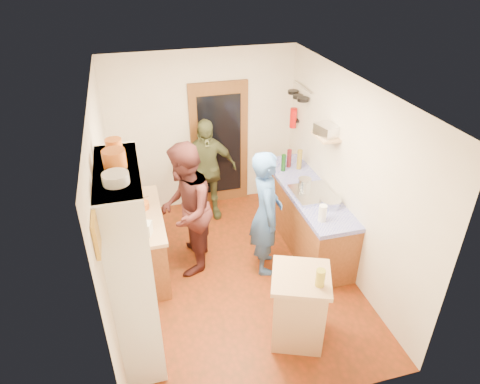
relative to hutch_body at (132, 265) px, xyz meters
name	(u,v)px	position (x,y,z in m)	size (l,w,h in m)	color
floor	(236,275)	(1.30, 0.80, -1.11)	(3.00, 4.00, 0.02)	maroon
ceiling	(234,87)	(1.30, 0.80, 1.51)	(3.00, 4.00, 0.02)	silver
wall_back	(203,131)	(1.30, 2.81, 0.20)	(3.00, 0.02, 2.60)	beige
wall_front	(297,312)	(1.30, -1.21, 0.20)	(3.00, 0.02, 2.60)	beige
wall_left	(107,211)	(-0.21, 0.80, 0.20)	(0.02, 4.00, 2.60)	beige
wall_right	(347,177)	(2.81, 0.80, 0.20)	(0.02, 4.00, 2.60)	beige
door_frame	(220,145)	(1.55, 2.77, -0.05)	(0.95, 0.06, 2.10)	brown
door_glass	(220,146)	(1.55, 2.74, -0.05)	(0.70, 0.02, 1.70)	black
hutch_body	(132,265)	(0.00, 0.00, 0.00)	(0.40, 1.20, 2.20)	white
hutch_top_shelf	(116,172)	(0.00, 0.00, 1.08)	(0.40, 1.14, 0.04)	white
plate_stack	(116,178)	(0.00, -0.26, 1.15)	(0.22, 0.22, 0.09)	white
orange_pot_a	(114,159)	(0.00, 0.05, 1.18)	(0.21, 0.21, 0.17)	orange
orange_pot_b	(114,146)	(0.00, 0.36, 1.17)	(0.16, 0.16, 0.14)	orange
left_counter_base	(141,244)	(0.10, 1.25, -0.68)	(0.60, 1.40, 0.85)	brown
left_counter_top	(137,216)	(0.10, 1.25, -0.23)	(0.64, 1.44, 0.05)	tan
toaster	(142,228)	(0.15, 0.80, -0.12)	(0.22, 0.14, 0.16)	white
kettle	(132,214)	(0.05, 1.14, -0.11)	(0.16, 0.16, 0.18)	white
orange_bowl	(142,205)	(0.18, 1.39, -0.16)	(0.20, 0.20, 0.09)	orange
chopping_board	(136,195)	(0.12, 1.74, -0.19)	(0.30, 0.22, 0.03)	tan
right_counter_base	(305,216)	(2.50, 1.30, -0.68)	(0.60, 2.20, 0.84)	brown
right_counter_top	(307,190)	(2.50, 1.30, -0.23)	(0.62, 2.22, 0.06)	#1717B9
hob	(313,193)	(2.50, 1.12, -0.18)	(0.55, 0.58, 0.04)	silver
pot_on_hob	(305,182)	(2.45, 1.31, -0.10)	(0.18, 0.18, 0.12)	silver
bottle_a	(283,163)	(2.35, 1.91, -0.06)	(0.07, 0.07, 0.27)	#143F14
bottle_b	(289,158)	(2.48, 2.01, -0.06)	(0.07, 0.07, 0.29)	#591419
bottle_c	(299,159)	(2.61, 1.91, -0.04)	(0.08, 0.08, 0.31)	olive
paper_towel	(323,213)	(2.35, 0.50, -0.09)	(0.10, 0.10, 0.22)	white
mixing_bowl	(330,202)	(2.60, 0.79, -0.15)	(0.28, 0.28, 0.11)	silver
island_base	(298,309)	(1.71, -0.40, -0.67)	(0.55, 0.55, 0.86)	tan
island_top	(301,277)	(1.71, -0.40, -0.22)	(0.62, 0.62, 0.05)	tan
cutting_board	(297,273)	(1.68, -0.34, -0.21)	(0.35, 0.28, 0.02)	white
oil_jar	(320,278)	(1.83, -0.58, -0.09)	(0.10, 0.10, 0.19)	#AD9E2D
pan_rail	(303,87)	(2.76, 2.33, 0.95)	(0.02, 0.02, 0.65)	silver
pan_hang_a	(303,99)	(2.70, 2.15, 0.82)	(0.18, 0.18, 0.05)	black
pan_hang_b	(298,97)	(2.70, 2.35, 0.80)	(0.16, 0.16, 0.05)	black
pan_hang_c	(293,92)	(2.70, 2.55, 0.81)	(0.17, 0.17, 0.05)	black
wall_shelf	(326,137)	(2.67, 1.25, 0.60)	(0.26, 0.42, 0.03)	tan
radio	(327,130)	(2.67, 1.25, 0.69)	(0.22, 0.30, 0.15)	silver
ext_bracket	(297,121)	(2.77, 2.50, 0.35)	(0.06, 0.10, 0.04)	black
fire_extinguisher	(293,118)	(2.71, 2.50, 0.40)	(0.11, 0.11, 0.32)	red
picture_frame	(96,235)	(-0.18, -0.75, 0.95)	(0.03, 0.25, 0.30)	gold
person_hob	(269,214)	(1.76, 0.84, -0.22)	(0.64, 0.42, 1.76)	#32579A
person_left	(189,208)	(0.77, 1.19, -0.17)	(0.90, 0.70, 1.85)	#401B1A
person_back	(207,170)	(1.24, 2.34, -0.26)	(0.99, 0.41, 1.68)	#404327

